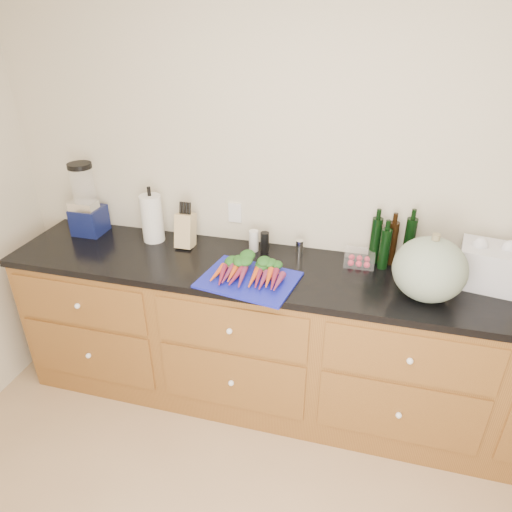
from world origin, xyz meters
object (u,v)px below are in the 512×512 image
(cutting_board, at_px, (249,280))
(tomato_box, at_px, (360,258))
(blender_appliance, at_px, (86,203))
(squash, at_px, (429,269))
(knife_block, at_px, (185,230))
(paper_towel, at_px, (152,218))
(carrots, at_px, (251,272))

(cutting_board, xyz_separation_m, tomato_box, (0.55, 0.33, 0.03))
(tomato_box, bearing_deg, blender_appliance, -179.57)
(cutting_board, bearing_deg, squash, 4.87)
(tomato_box, bearing_deg, knife_block, -178.31)
(paper_towel, height_order, tomato_box, paper_towel)
(cutting_board, xyz_separation_m, paper_towel, (-0.69, 0.32, 0.14))
(squash, relative_size, paper_towel, 1.20)
(cutting_board, distance_m, squash, 0.89)
(cutting_board, height_order, paper_towel, paper_towel)
(carrots, distance_m, knife_block, 0.55)
(cutting_board, relative_size, squash, 1.39)
(cutting_board, bearing_deg, blender_appliance, 164.35)
(squash, distance_m, paper_towel, 1.59)
(knife_block, height_order, tomato_box, knife_block)
(paper_towel, bearing_deg, carrots, -22.22)
(cutting_board, height_order, knife_block, knife_block)
(carrots, xyz_separation_m, blender_appliance, (-1.13, 0.28, 0.16))
(blender_appliance, xyz_separation_m, paper_towel, (0.44, 0.00, -0.05))
(squash, height_order, blender_appliance, blender_appliance)
(carrots, height_order, blender_appliance, blender_appliance)
(carrots, distance_m, blender_appliance, 1.18)
(cutting_board, relative_size, tomato_box, 2.96)
(blender_appliance, bearing_deg, knife_block, -1.52)
(squash, bearing_deg, carrots, -177.49)
(cutting_board, xyz_separation_m, knife_block, (-0.47, 0.30, 0.09))
(tomato_box, bearing_deg, carrots, -151.75)
(paper_towel, distance_m, knife_block, 0.23)
(cutting_board, height_order, carrots, carrots)
(carrots, xyz_separation_m, squash, (0.88, 0.04, 0.12))
(paper_towel, relative_size, tomato_box, 1.78)
(squash, xyz_separation_m, blender_appliance, (-2.01, 0.24, 0.04))
(cutting_board, xyz_separation_m, blender_appliance, (-1.13, 0.32, 0.19))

